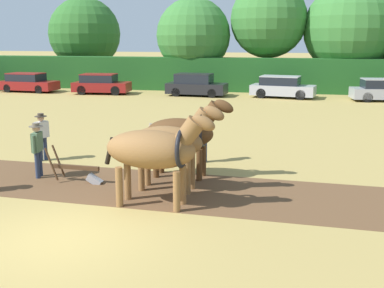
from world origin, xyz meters
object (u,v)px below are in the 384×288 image
tree_center (269,20)px  parked_car_center_left (101,84)px  farmer_onlooker_right (42,133)px  parked_car_center (196,85)px  draft_horse_trail_left (184,133)px  tree_center_left (194,35)px  farmer_beside_team (203,133)px  draft_horse_lead_left (155,150)px  parked_car_left (28,83)px  tree_center_right (349,29)px  tree_left (85,34)px  draft_horse_lead_right (171,142)px  plow (80,172)px  parked_car_center_right (282,87)px  farmer_at_plow (37,146)px

tree_center → parked_car_center_left: size_ratio=2.01×
farmer_onlooker_right → parked_car_center: (1.47, 19.10, -0.19)m
draft_horse_trail_left → tree_center_left: bearing=103.5°
tree_center → farmer_beside_team: size_ratio=4.89×
tree_center_left → draft_horse_lead_left: 28.31m
tree_center_left → farmer_onlooker_right: bearing=-90.6°
tree_center → parked_car_left: 19.32m
tree_center_right → farmer_onlooker_right: 28.26m
tree_left → tree_center_left: size_ratio=1.05×
parked_car_center → farmer_beside_team: bearing=-73.9°
tree_left → tree_center_right: (22.70, -1.82, 0.34)m
tree_left → draft_horse_lead_right: size_ratio=2.76×
plow → farmer_onlooker_right: size_ratio=1.04×
tree_center_right → draft_horse_trail_left: bearing=-105.3°
parked_car_center_right → tree_left: bearing=165.9°
tree_center_right → farmer_onlooker_right: bearing=-116.1°
plow → draft_horse_lead_right: bearing=0.0°
tree_left → farmer_beside_team: size_ratio=4.39×
tree_center_left → parked_car_center_left: (-5.87, -5.38, -3.52)m
parked_car_center_right → tree_center_left: bearing=155.1°
farmer_at_plow → farmer_onlooker_right: (-0.90, 1.89, -0.03)m
draft_horse_lead_right → plow: bearing=-180.0°
parked_car_left → parked_car_center: bearing=4.1°
farmer_beside_team → parked_car_left: bearing=167.1°
tree_center_right → farmer_beside_team: tree_center_right is taller
tree_center → tree_center_right: size_ratio=1.03×
tree_center_left → draft_horse_trail_left: bearing=-78.9°
farmer_at_plow → parked_car_center: bearing=79.4°
draft_horse_lead_right → parked_car_center_right: 21.66m
tree_center_right → parked_car_center_right: tree_center_right is taller
tree_left → tree_center_right: bearing=-4.6°
farmer_at_plow → parked_car_center_left: bearing=98.5°
tree_left → parked_car_center_right: size_ratio=1.67×
tree_center_right → parked_car_center_right: (-4.78, -5.89, -4.01)m
plow → parked_car_center: (-0.88, 21.24, 0.43)m
farmer_onlooker_right → parked_car_center_left: 19.64m
draft_horse_lead_left → farmer_onlooker_right: size_ratio=1.79×
tree_center → draft_horse_lead_left: (-1.10, -28.42, -4.01)m
draft_horse_trail_left → farmer_at_plow: bearing=-165.1°
tree_left → tree_center_left: 10.99m
tree_center_left → parked_car_center: 6.29m
draft_horse_lead_left → parked_car_center: size_ratio=0.67×
farmer_at_plow → parked_car_center_left: 21.71m
tree_center_left → parked_car_center_right: 9.48m
tree_center → tree_center_right: tree_center is taller
parked_car_left → parked_car_center: (13.10, 0.16, 0.06)m
plow → tree_center_left: bearing=97.0°
draft_horse_lead_right → farmer_at_plow: draft_horse_lead_right is taller
farmer_onlooker_right → tree_center_left: bearing=108.8°
draft_horse_lead_right → farmer_onlooker_right: bearing=158.5°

